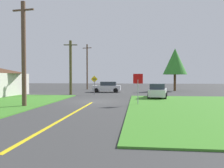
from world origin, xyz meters
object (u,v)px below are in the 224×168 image
utility_pole_mid (71,67)px  oak_tree_left (175,61)px  car_on_crossroad (158,91)px  stop_sign (138,83)px  utility_pole_near (24,53)px  car_approaching_junction (107,87)px  utility_pole_far (87,66)px  direction_sign (94,83)px

utility_pole_mid → oak_tree_left: size_ratio=1.00×
car_on_crossroad → oak_tree_left: (4.03, 13.53, 4.13)m
stop_sign → utility_pole_near: (-8.88, -2.14, 2.33)m
car_approaching_junction → utility_pole_mid: size_ratio=0.61×
stop_sign → utility_pole_mid: utility_pole_mid is taller
utility_pole_far → direction_sign: (3.68, -12.22, -2.80)m
car_on_crossroad → car_approaching_junction: same height
oak_tree_left → car_on_crossroad: bearing=-106.6°
car_approaching_junction → utility_pole_near: utility_pole_near is taller
stop_sign → car_approaching_junction: 16.29m
car_approaching_junction → utility_pole_far: utility_pole_far is taller
car_on_crossroad → car_approaching_junction: bearing=45.7°
stop_sign → utility_pole_near: bearing=25.1°
utility_pole_mid → car_approaching_junction: bearing=52.4°
direction_sign → stop_sign: bearing=-61.2°
utility_pole_near → oak_tree_left: utility_pole_near is taller
utility_pole_mid → direction_sign: 3.79m
utility_pole_near → utility_pole_far: bearing=91.1°
utility_pole_near → oak_tree_left: 26.73m
utility_pole_near → utility_pole_far: utility_pole_far is taller
stop_sign → car_on_crossroad: bearing=-97.9°
car_on_crossroad → utility_pole_far: 20.21m
oak_tree_left → stop_sign: bearing=-107.5°
utility_pole_far → oak_tree_left: utility_pole_far is taller
utility_pole_mid → direction_sign: size_ratio=2.84×
stop_sign → utility_pole_far: bearing=-56.0°
utility_pole_near → car_on_crossroad: bearing=37.3°
car_on_crossroad → utility_pole_mid: (-11.05, 3.86, 2.85)m
utility_pole_near → stop_sign: bearing=13.6°
utility_pole_near → utility_pole_mid: bearing=89.7°
utility_pole_far → oak_tree_left: bearing=-9.7°
oak_tree_left → utility_pole_mid: bearing=-147.3°
car_on_crossroad → oak_tree_left: bearing=-7.6°
stop_sign → oak_tree_left: 21.06m
utility_pole_far → direction_sign: bearing=-73.2°
car_on_crossroad → direction_sign: size_ratio=1.86×
car_on_crossroad → oak_tree_left: size_ratio=0.65×
stop_sign → car_on_crossroad: (2.23, 6.33, -1.05)m
car_on_crossroad → stop_sign: bearing=169.5°
stop_sign → oak_tree_left: oak_tree_left is taller
utility_pole_near → utility_pole_far: 24.67m
car_approaching_junction → direction_sign: direction_sign is taller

